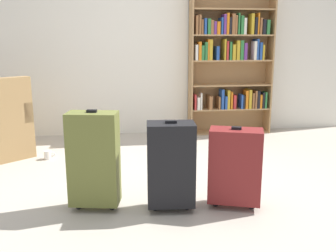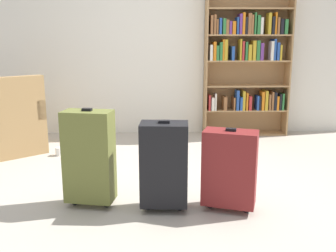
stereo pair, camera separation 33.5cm
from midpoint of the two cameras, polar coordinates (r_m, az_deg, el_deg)
ground_plane at (r=3.46m, az=-1.38°, el=-9.17°), size 10.10×10.10×0.00m
back_wall at (r=5.35m, az=-4.10°, el=12.83°), size 5.77×0.10×2.60m
bookshelf at (r=5.35m, az=7.45°, el=9.84°), size 1.13×0.26×2.00m
mug at (r=4.48m, az=-19.45°, el=-4.09°), size 0.12×0.08×0.10m
suitcase_olive at (r=3.00m, az=-14.12°, el=-4.80°), size 0.40×0.27×0.78m
suitcase_dark_red at (r=2.99m, az=6.75°, el=-5.96°), size 0.45×0.33×0.65m
suitcase_black at (r=2.92m, az=-2.88°, el=-5.73°), size 0.37×0.26×0.71m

